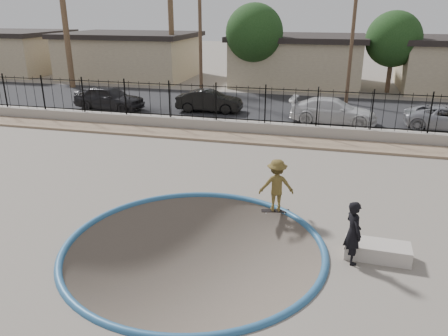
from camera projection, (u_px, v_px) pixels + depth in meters
name	position (u px, v px, depth m)	size (l,w,h in m)	color
ground	(269.00, 146.00, 23.80)	(120.00, 120.00, 2.20)	#6F665D
bowl_pit	(194.00, 247.00, 11.60)	(6.84, 6.84, 1.80)	#453B35
coping_ring	(194.00, 247.00, 11.60)	(7.04, 7.04, 0.20)	#295A86
rock_strip	(261.00, 139.00, 20.85)	(42.00, 1.60, 0.11)	#9D8367
retaining_wall	(264.00, 129.00, 21.77)	(42.00, 0.45, 0.60)	gray
fence	(265.00, 105.00, 21.35)	(40.00, 0.04, 1.80)	black
street	(282.00, 107.00, 27.95)	(90.00, 8.00, 0.04)	black
house_west_far	(8.00, 51.00, 42.45)	(10.60, 8.60, 3.90)	tan
house_west	(130.00, 55.00, 39.41)	(11.60, 8.60, 3.90)	tan
house_center	(297.00, 59.00, 35.91)	(10.60, 8.60, 3.90)	tan
utility_pole_left	(200.00, 28.00, 29.55)	(1.70, 0.24, 9.00)	#473323
utility_pole_mid	(353.00, 25.00, 27.13)	(1.70, 0.24, 9.50)	#473323
street_tree_left	(254.00, 33.00, 32.66)	(4.32, 4.32, 6.36)	#473323
street_tree_mid	(394.00, 39.00, 31.36)	(3.96, 3.96, 5.83)	#473323
skater	(276.00, 188.00, 13.26)	(1.06, 0.61, 1.64)	olive
skateboard	(275.00, 211.00, 13.53)	(0.90, 0.40, 0.07)	black
videographer	(353.00, 232.00, 10.66)	(0.60, 0.39, 1.64)	black
concrete_ledge	(377.00, 251.00, 11.05)	(1.60, 0.70, 0.40)	#B5ABA1
car_a	(109.00, 98.00, 26.80)	(1.75, 4.35, 1.48)	black
car_b	(209.00, 101.00, 26.31)	(1.37, 3.94, 1.30)	black
car_c	(333.00, 111.00, 23.69)	(1.88, 4.63, 1.34)	silver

